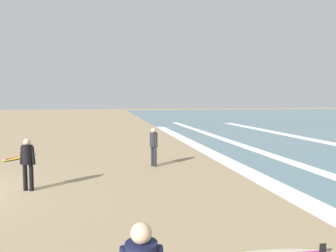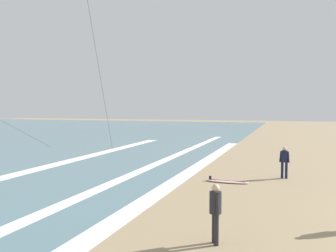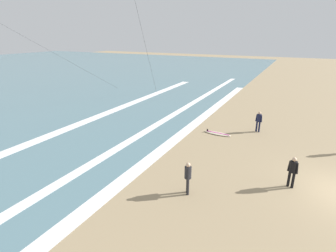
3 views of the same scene
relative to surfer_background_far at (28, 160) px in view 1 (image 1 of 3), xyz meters
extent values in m
cube|color=white|center=(1.34, 7.62, -0.94)|extent=(45.13, 0.87, 0.01)
cylinder|color=black|center=(-0.03, -0.09, -0.55)|extent=(0.13, 0.13, 0.82)
cylinder|color=black|center=(0.03, 0.09, -0.55)|extent=(0.13, 0.13, 0.82)
cylinder|color=black|center=(0.00, 0.00, 0.15)|extent=(0.32, 0.32, 0.58)
cylinder|color=black|center=(-0.06, -0.18, 0.13)|extent=(0.13, 0.16, 0.56)
cylinder|color=black|center=(0.06, 0.18, 0.13)|extent=(0.13, 0.16, 0.56)
sphere|color=#DBB28E|center=(0.00, 0.00, 0.54)|extent=(0.21, 0.21, 0.21)
cylinder|color=#232328|center=(-2.70, 4.32, -0.55)|extent=(0.13, 0.13, 0.82)
cylinder|color=#232328|center=(-2.87, 4.23, -0.55)|extent=(0.13, 0.13, 0.82)
cylinder|color=#232328|center=(-2.78, 4.27, 0.15)|extent=(0.32, 0.32, 0.58)
cylinder|color=#232328|center=(-2.62, 4.35, 0.13)|extent=(0.16, 0.14, 0.56)
cylinder|color=#232328|center=(-2.95, 4.19, 0.13)|extent=(0.16, 0.14, 0.56)
sphere|color=#DBB28E|center=(-2.78, 4.27, 0.54)|extent=(0.21, 0.21, 0.21)
sphere|color=#DBB28E|center=(7.21, 2.67, 0.54)|extent=(0.21, 0.21, 0.21)
cube|color=black|center=(5.39, 6.07, -0.79)|extent=(0.02, 0.12, 0.16)
ellipsoid|color=yellow|center=(-5.89, -1.74, -0.91)|extent=(2.16, 1.43, 0.09)
cube|color=#BF198C|center=(-5.89, -1.74, -0.86)|extent=(1.66, 0.85, 0.01)
cube|color=black|center=(-6.63, -1.39, -0.79)|extent=(0.12, 0.07, 0.16)
camera|label=1|loc=(10.19, 2.35, 1.83)|focal=34.20mm
camera|label=2|loc=(-12.49, 2.45, 2.70)|focal=40.43mm
camera|label=3|loc=(-12.57, 0.33, 6.15)|focal=27.86mm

